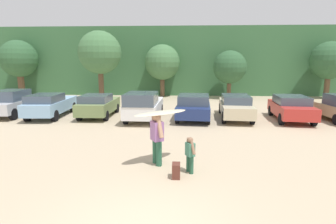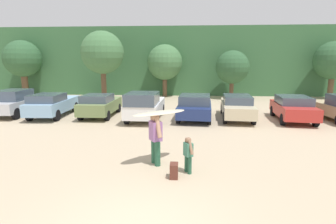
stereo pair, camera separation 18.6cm
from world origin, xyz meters
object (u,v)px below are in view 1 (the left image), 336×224
person_child (190,153)px  backpack_dropped (176,171)px  parked_car_champagne (235,106)px  parked_car_silver (11,102)px  parked_car_navy (194,107)px  parked_car_red (291,107)px  parked_car_sky_blue (50,104)px  parked_car_olive_green (98,105)px  person_adult (157,136)px  surfboard_cream (161,113)px  parked_car_white (144,105)px

person_child → backpack_dropped: person_child is taller
parked_car_champagne → backpack_dropped: 9.52m
parked_car_silver → parked_car_navy: 11.73m
parked_car_red → person_child: (-6.25, -8.02, -0.13)m
parked_car_sky_blue → parked_car_olive_green: 3.03m
parked_car_navy → person_adult: person_adult is taller
parked_car_olive_green → person_adult: bearing=-150.6°
parked_car_sky_blue → person_adult: 10.71m
person_child → backpack_dropped: (-0.42, -0.42, -0.42)m
parked_car_sky_blue → surfboard_cream: 10.77m
parked_car_white → backpack_dropped: size_ratio=10.02×
parked_car_navy → parked_car_champagne: parked_car_navy is taller
parked_car_white → person_adult: 7.10m
parked_car_white → parked_car_navy: bearing=-81.1°
parked_car_olive_green → surfboard_cream: bearing=-149.5°
parked_car_sky_blue → parked_car_olive_green: parked_car_sky_blue is taller
parked_car_sky_blue → parked_car_champagne: 11.63m
person_adult → person_child: bearing=121.2°
parked_car_sky_blue → parked_car_navy: (9.04, -0.32, -0.01)m
parked_car_white → parked_car_red: parked_car_white is taller
parked_car_sky_blue → person_child: 11.93m
parked_car_white → person_adult: (1.43, -6.95, 0.10)m
parked_car_sky_blue → parked_car_champagne: bearing=-92.4°
parked_car_olive_green → backpack_dropped: parked_car_olive_green is taller
person_adult → backpack_dropped: (0.67, -1.06, -0.77)m
parked_car_navy → backpack_dropped: 8.46m
person_child → surfboard_cream: surfboard_cream is taller
parked_car_navy → parked_car_red: bearing=-85.1°
parked_car_silver → parked_car_red: 17.51m
parked_car_navy → person_adult: bearing=172.6°
parked_car_navy → surfboard_cream: bearing=173.4°
parked_car_olive_green → parked_car_navy: bearing=-95.2°
parked_car_white → person_child: size_ratio=3.92×
backpack_dropped → person_adult: bearing=122.2°
parked_car_sky_blue → parked_car_champagne: size_ratio=0.97×
parked_car_silver → parked_car_white: (8.74, -0.91, 0.02)m
parked_car_champagne → backpack_dropped: size_ratio=10.75×
parked_car_red → surfboard_cream: (-7.20, -7.27, 0.99)m
parked_car_sky_blue → surfboard_cream: surfboard_cream is taller
parked_car_olive_green → parked_car_champagne: (8.61, -0.08, 0.01)m
backpack_dropped → parked_car_sky_blue: bearing=133.1°
parked_car_navy → person_child: (-0.46, -7.98, -0.14)m
parked_car_sky_blue → backpack_dropped: bearing=-139.9°
parked_car_sky_blue → parked_car_white: parked_car_white is taller
person_child → parked_car_sky_blue: bearing=-72.5°
parked_car_olive_green → parked_car_white: 3.18m
parked_car_olive_green → parked_car_red: parked_car_red is taller
parked_car_white → surfboard_cream: surfboard_cream is taller
parked_car_olive_green → backpack_dropped: size_ratio=9.10×
parked_car_white → parked_car_navy: parked_car_white is taller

